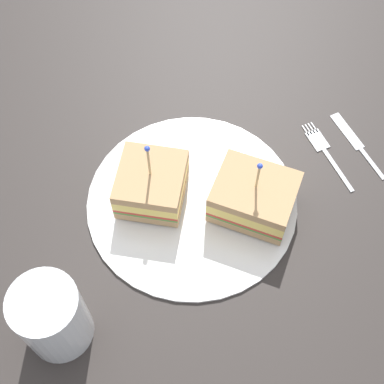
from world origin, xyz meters
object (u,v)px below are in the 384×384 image
at_px(drink_glass, 54,319).
at_px(fork, 323,148).
at_px(sandwich_half_front, 152,182).
at_px(plate, 192,201).
at_px(knife, 355,141).
at_px(sandwich_half_back, 254,195).

xyz_separation_m(drink_glass, fork, (0.31, -0.31, -0.05)).
bearing_deg(sandwich_half_front, plate, -94.32).
bearing_deg(fork, knife, -66.96).
bearing_deg(sandwich_half_front, knife, -64.62).
bearing_deg(sandwich_half_back, knife, -46.63).
distance_m(fork, knife, 0.05).
xyz_separation_m(sandwich_half_front, fork, (0.11, -0.23, -0.03)).
bearing_deg(sandwich_half_back, drink_glass, 133.55).
distance_m(plate, sandwich_half_front, 0.06).
height_order(plate, sandwich_half_back, sandwich_half_back).
height_order(sandwich_half_front, drink_glass, sandwich_half_front).
height_order(sandwich_half_front, knife, sandwich_half_front).
bearing_deg(sandwich_half_front, sandwich_half_back, -90.59).
bearing_deg(plate, drink_glass, 146.78).
xyz_separation_m(plate, knife, (0.13, -0.22, -0.00)).
bearing_deg(plate, knife, -58.67).
relative_size(drink_glass, fork, 0.94).
xyz_separation_m(sandwich_half_back, fork, (0.11, -0.09, -0.03)).
bearing_deg(fork, sandwich_half_back, 140.12).
bearing_deg(plate, sandwich_half_back, -88.12).
xyz_separation_m(sandwich_half_back, knife, (0.13, -0.14, -0.03)).
relative_size(fork, knife, 1.02).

